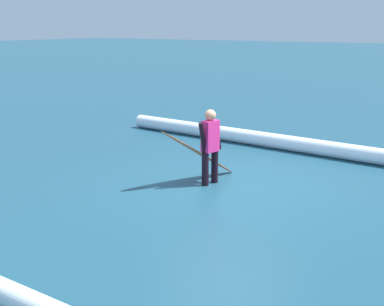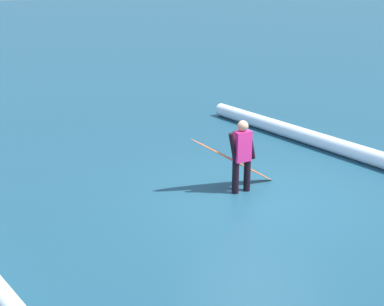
% 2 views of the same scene
% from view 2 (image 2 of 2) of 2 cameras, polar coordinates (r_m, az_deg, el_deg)
% --- Properties ---
extents(ground_plane, '(169.64, 169.64, 0.00)m').
position_cam_2_polar(ground_plane, '(10.96, 6.80, -4.57)').
color(ground_plane, navy).
extents(surfer, '(0.26, 0.66, 1.49)m').
position_cam_2_polar(surfer, '(10.90, 5.23, 0.03)').
color(surfer, black).
rests_on(surfer, ground_plane).
extents(surfboard, '(0.76, 1.92, 1.19)m').
position_cam_2_polar(surfboard, '(11.23, 4.30, -0.78)').
color(surfboard, '#E55926').
rests_on(surfboard, ground_plane).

